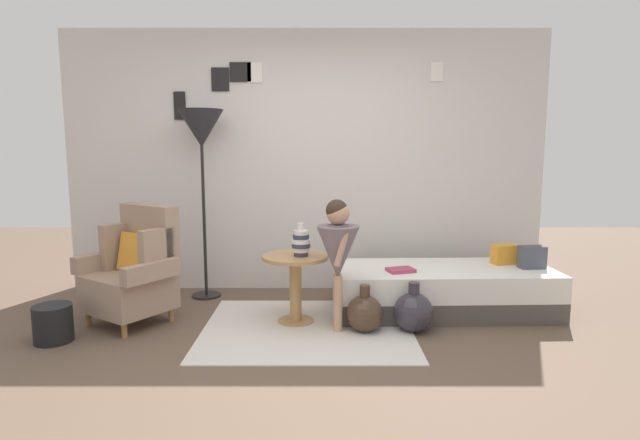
% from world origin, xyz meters
% --- Properties ---
extents(ground_plane, '(12.00, 12.00, 0.00)m').
position_xyz_m(ground_plane, '(0.00, 0.00, 0.00)').
color(ground_plane, brown).
extents(gallery_wall, '(4.80, 0.12, 2.60)m').
position_xyz_m(gallery_wall, '(-0.00, 1.95, 1.30)').
color(gallery_wall, silver).
rests_on(gallery_wall, ground).
extents(rug, '(1.66, 1.44, 0.01)m').
position_xyz_m(rug, '(0.05, 0.71, 0.01)').
color(rug, silver).
rests_on(rug, ground).
extents(armchair, '(0.90, 0.85, 0.97)m').
position_xyz_m(armchair, '(-1.39, 0.89, 0.44)').
color(armchair, '#9E7042').
rests_on(armchair, ground).
extents(daybed, '(1.93, 0.86, 0.40)m').
position_xyz_m(daybed, '(1.23, 1.14, 0.20)').
color(daybed, '#4C4742').
rests_on(daybed, ground).
extents(pillow_head, '(0.23, 0.15, 0.20)m').
position_xyz_m(pillow_head, '(2.00, 1.12, 0.50)').
color(pillow_head, '#474C56').
rests_on(pillow_head, daybed).
extents(pillow_mid, '(0.23, 0.16, 0.18)m').
position_xyz_m(pillow_mid, '(1.82, 1.28, 0.49)').
color(pillow_mid, orange).
rests_on(pillow_mid, daybed).
extents(side_table, '(0.55, 0.55, 0.57)m').
position_xyz_m(side_table, '(-0.05, 0.86, 0.40)').
color(side_table, tan).
rests_on(side_table, ground).
extents(vase_striped, '(0.15, 0.15, 0.27)m').
position_xyz_m(vase_striped, '(-0.01, 0.83, 0.68)').
color(vase_striped, '#2D384C').
rests_on(vase_striped, side_table).
extents(floor_lamp, '(0.42, 0.42, 1.80)m').
position_xyz_m(floor_lamp, '(-0.97, 1.60, 1.57)').
color(floor_lamp, black).
rests_on(floor_lamp, ground).
extents(person_child, '(0.34, 0.34, 1.05)m').
position_xyz_m(person_child, '(0.29, 0.68, 0.66)').
color(person_child, tan).
rests_on(person_child, ground).
extents(book_on_daybed, '(0.26, 0.22, 0.03)m').
position_xyz_m(book_on_daybed, '(0.84, 0.98, 0.42)').
color(book_on_daybed, '#B0395C').
rests_on(book_on_daybed, daybed).
extents(demijohn_near, '(0.29, 0.29, 0.38)m').
position_xyz_m(demijohn_near, '(0.50, 0.64, 0.15)').
color(demijohn_near, '#473323').
rests_on(demijohn_near, ground).
extents(demijohn_far, '(0.31, 0.31, 0.40)m').
position_xyz_m(demijohn_far, '(0.89, 0.64, 0.16)').
color(demijohn_far, '#332D38').
rests_on(demijohn_far, ground).
extents(magazine_basket, '(0.28, 0.28, 0.28)m').
position_xyz_m(magazine_basket, '(-1.85, 0.43, 0.14)').
color(magazine_basket, black).
rests_on(magazine_basket, ground).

